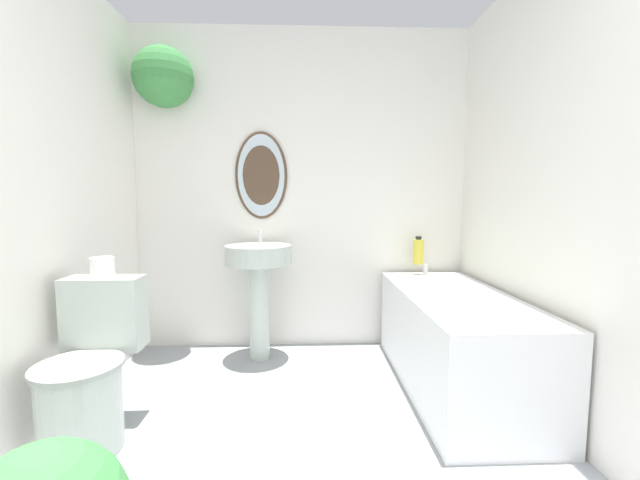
% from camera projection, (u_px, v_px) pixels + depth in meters
% --- Properties ---
extents(wall_back, '(2.60, 0.41, 2.40)m').
position_uv_depth(wall_back, '(281.00, 174.00, 2.96)').
color(wall_back, silver).
rests_on(wall_back, ground_plane).
extents(wall_right, '(0.06, 2.95, 2.40)m').
position_uv_depth(wall_right, '(609.00, 183.00, 1.62)').
color(wall_right, silver).
rests_on(wall_right, ground_plane).
extents(toilet, '(0.38, 0.53, 0.74)m').
position_uv_depth(toilet, '(89.00, 375.00, 1.83)').
color(toilet, '#B2BCB2').
rests_on(toilet, ground_plane).
extents(pedestal_sink, '(0.46, 0.46, 0.92)m').
position_uv_depth(pedestal_sink, '(259.00, 274.00, 2.75)').
color(pedestal_sink, '#B2BCB2').
rests_on(pedestal_sink, ground_plane).
extents(bathtub, '(0.61, 1.41, 0.65)m').
position_uv_depth(bathtub, '(455.00, 339.00, 2.35)').
color(bathtub, silver).
rests_on(bathtub, ground_plane).
extents(shampoo_bottle, '(0.08, 0.08, 0.21)m').
position_uv_depth(shampoo_bottle, '(418.00, 251.00, 2.93)').
color(shampoo_bottle, gold).
rests_on(shampoo_bottle, bathtub).
extents(toilet_paper_roll, '(0.11, 0.11, 0.10)m').
position_uv_depth(toilet_paper_roll, '(102.00, 267.00, 1.95)').
color(toilet_paper_roll, white).
rests_on(toilet_paper_roll, toilet).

